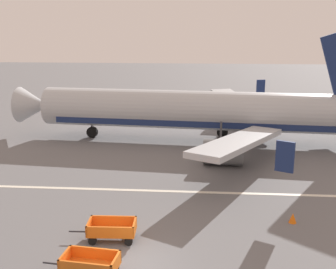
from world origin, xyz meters
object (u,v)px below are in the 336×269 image
object	(u,v)px
airplane	(207,111)
baggage_cart_third_in_row	(112,229)
baggage_cart_second_in_row	(90,264)
traffic_cone_near_plane	(293,218)

from	to	relation	value
airplane	baggage_cart_third_in_row	world-z (taller)	airplane
baggage_cart_second_in_row	baggage_cart_third_in_row	bearing A→B (deg)	85.23
baggage_cart_second_in_row	traffic_cone_near_plane	bearing A→B (deg)	31.18
baggage_cart_third_in_row	traffic_cone_near_plane	world-z (taller)	baggage_cart_third_in_row
traffic_cone_near_plane	airplane	bearing A→B (deg)	105.67
baggage_cart_third_in_row	baggage_cart_second_in_row	bearing A→B (deg)	-94.77
baggage_cart_second_in_row	airplane	bearing A→B (deg)	76.75
baggage_cart_third_in_row	traffic_cone_near_plane	size ratio (longest dim) A/B	6.07
baggage_cart_third_in_row	traffic_cone_near_plane	xyz separation A→B (m)	(9.96, 2.79, -0.31)
baggage_cart_second_in_row	traffic_cone_near_plane	size ratio (longest dim) A/B	6.13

